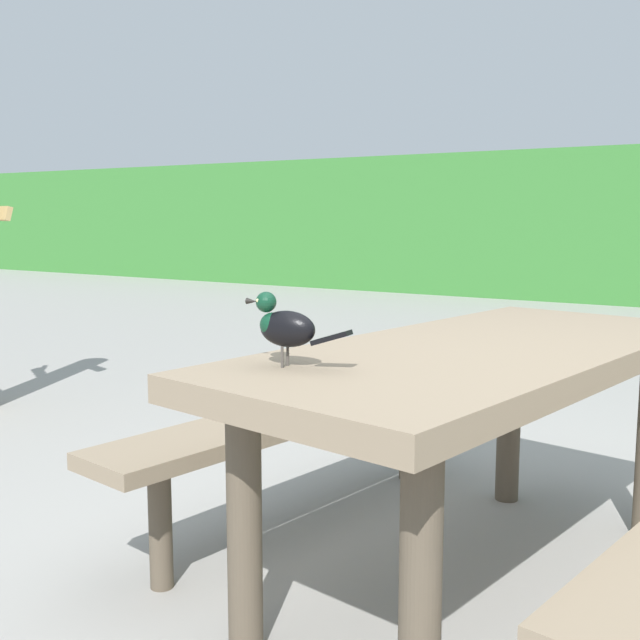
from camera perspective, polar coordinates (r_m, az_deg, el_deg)
The scene contains 2 objects.
picnic_table_foreground at distance 2.31m, azimuth 11.86°, elevation -6.28°, with size 1.93×1.96×0.74m.
bird_grackle at distance 1.88m, azimuth -2.72°, elevation -0.42°, with size 0.29×0.08×0.18m.
Camera 1 is at (0.55, -1.87, 1.11)m, focal length 42.94 mm.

